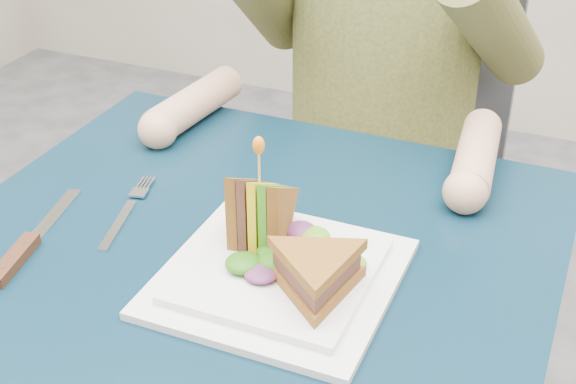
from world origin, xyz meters
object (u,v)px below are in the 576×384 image
at_px(knife, 22,251).
at_px(table, 235,308).
at_px(plate, 279,275).
at_px(fork, 126,213).
at_px(sandwich_upright, 260,214).
at_px(chair, 391,146).
at_px(sandwich_flat, 316,273).

bearing_deg(knife, table, 22.36).
relative_size(plate, knife, 1.18).
xyz_separation_m(plate, fork, (-0.24, 0.05, -0.01)).
xyz_separation_m(sandwich_upright, knife, (-0.26, -0.12, -0.05)).
xyz_separation_m(plate, knife, (-0.31, -0.07, -0.00)).
bearing_deg(chair, table, -90.00).
height_order(fork, knife, knife).
distance_m(plate, knife, 0.31).
xyz_separation_m(sandwich_upright, fork, (-0.20, 0.01, -0.05)).
xyz_separation_m(sandwich_flat, fork, (-0.30, 0.08, -0.04)).
height_order(sandwich_upright, knife, sandwich_upright).
bearing_deg(knife, chair, 73.64).
bearing_deg(sandwich_flat, knife, -172.43).
height_order(sandwich_flat, sandwich_upright, sandwich_upright).
bearing_deg(sandwich_flat, table, 158.90).
height_order(table, sandwich_upright, sandwich_upright).
relative_size(plate, fork, 1.46).
distance_m(sandwich_flat, fork, 0.31).
xyz_separation_m(table, knife, (-0.23, -0.10, 0.09)).
bearing_deg(table, sandwich_upright, 37.93).
height_order(chair, knife, chair).
relative_size(chair, knife, 4.23).
height_order(chair, plate, chair).
distance_m(plate, sandwich_flat, 0.07).
bearing_deg(chair, sandwich_flat, -80.48).
bearing_deg(knife, plate, 13.41).
bearing_deg(fork, sandwich_flat, -14.60).
relative_size(table, plate, 2.88).
bearing_deg(sandwich_upright, sandwich_flat, -35.36).
relative_size(chair, sandwich_flat, 5.17).
bearing_deg(chair, fork, -104.14).
relative_size(table, knife, 3.41).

